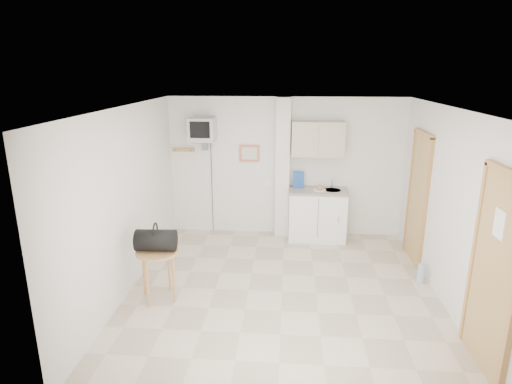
# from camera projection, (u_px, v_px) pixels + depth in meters

# --- Properties ---
(ground) EXTENTS (4.50, 4.50, 0.00)m
(ground) POSITION_uv_depth(u_px,v_px,m) (282.00, 291.00, 5.90)
(ground) COLOR beige
(ground) RESTS_ON ground
(room_envelope) EXTENTS (4.24, 4.54, 2.55)m
(room_envelope) POSITION_uv_depth(u_px,v_px,m) (303.00, 183.00, 5.54)
(room_envelope) COLOR white
(room_envelope) RESTS_ON ground
(kitchenette) EXTENTS (1.03, 0.58, 2.10)m
(kitchenette) POSITION_uv_depth(u_px,v_px,m) (317.00, 195.00, 7.56)
(kitchenette) COLOR white
(kitchenette) RESTS_ON ground
(crt_television) EXTENTS (0.44, 0.45, 2.15)m
(crt_television) POSITION_uv_depth(u_px,v_px,m) (202.00, 130.00, 7.41)
(crt_television) COLOR slate
(crt_television) RESTS_ON ground
(round_table) EXTENTS (0.56, 0.56, 0.69)m
(round_table) POSITION_uv_depth(u_px,v_px,m) (158.00, 258.00, 5.57)
(round_table) COLOR #A48347
(round_table) RESTS_ON ground
(duffel_bag) EXTENTS (0.53, 0.31, 0.38)m
(duffel_bag) POSITION_uv_depth(u_px,v_px,m) (156.00, 240.00, 5.51)
(duffel_bag) COLOR black
(duffel_bag) RESTS_ON round_table
(water_bottle) EXTENTS (0.11, 0.11, 0.32)m
(water_bottle) POSITION_uv_depth(u_px,v_px,m) (421.00, 273.00, 6.11)
(water_bottle) COLOR #9BB5CC
(water_bottle) RESTS_ON ground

